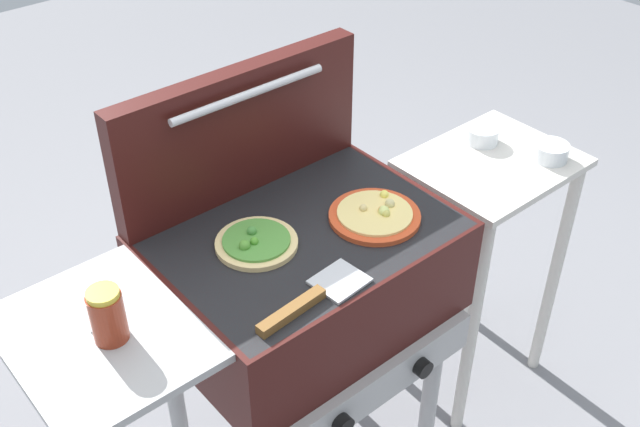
% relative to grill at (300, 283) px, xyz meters
% --- Properties ---
extents(grill, '(0.96, 0.53, 0.90)m').
position_rel_grill_xyz_m(grill, '(0.00, 0.00, 0.00)').
color(grill, '#38110F').
rests_on(grill, ground_plane).
extents(grill_lid_open, '(0.63, 0.08, 0.30)m').
position_rel_grill_xyz_m(grill_lid_open, '(0.01, 0.22, 0.30)').
color(grill_lid_open, '#38110F').
rests_on(grill_lid_open, grill).
extents(pizza_veggie, '(0.18, 0.18, 0.03)m').
position_rel_grill_xyz_m(pizza_veggie, '(-0.09, 0.02, 0.15)').
color(pizza_veggie, '#E0C17F').
rests_on(pizza_veggie, grill).
extents(pizza_cheese, '(0.20, 0.20, 0.03)m').
position_rel_grill_xyz_m(pizza_cheese, '(0.16, -0.07, 0.15)').
color(pizza_cheese, '#C64723').
rests_on(pizza_cheese, grill).
extents(sauce_jar, '(0.06, 0.06, 0.11)m').
position_rel_grill_xyz_m(sauce_jar, '(-0.45, -0.02, 0.20)').
color(sauce_jar, maroon).
rests_on(sauce_jar, grill).
extents(spatula, '(0.26, 0.10, 0.02)m').
position_rel_grill_xyz_m(spatula, '(-0.11, -0.18, 0.15)').
color(spatula, '#B7BABF').
rests_on(spatula, grill).
extents(prep_table, '(0.44, 0.36, 0.81)m').
position_rel_grill_xyz_m(prep_table, '(0.67, 0.00, -0.19)').
color(prep_table, beige).
rests_on(prep_table, ground_plane).
extents(topping_bowl_near, '(0.09, 0.09, 0.04)m').
position_rel_grill_xyz_m(topping_bowl_near, '(0.72, 0.09, 0.07)').
color(topping_bowl_near, silver).
rests_on(topping_bowl_near, prep_table).
extents(topping_bowl_far, '(0.09, 0.09, 0.04)m').
position_rel_grill_xyz_m(topping_bowl_far, '(0.79, -0.09, 0.07)').
color(topping_bowl_far, silver).
rests_on(topping_bowl_far, prep_table).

